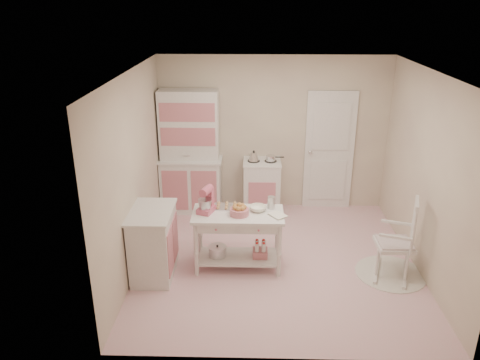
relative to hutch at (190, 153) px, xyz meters
The scene contains 14 objects.
room_shell 2.25m from the hutch, 50.15° to the right, with size 3.84×3.84×2.62m.
door 2.35m from the hutch, ahead, with size 0.82×0.05×2.04m, color silver.
hutch is the anchor object (origin of this frame).
stove 1.33m from the hutch, ahead, with size 0.62×0.57×0.92m, color silver.
base_cabinet 2.11m from the hutch, 96.90° to the right, with size 0.54×0.84×0.92m, color silver.
lace_rug 3.64m from the hutch, 33.94° to the right, with size 0.92×0.92×0.01m, color white.
rocking_chair 3.52m from the hutch, 33.94° to the right, with size 0.48×0.72×1.10m, color silver.
work_table 2.09m from the hutch, 64.66° to the right, with size 1.20×0.60×0.80m, color silver.
stand_mixer 1.84m from the hutch, 76.33° to the right, with size 0.20×0.28×0.34m, color #CB5671.
cookie_tray 1.78m from the hutch, 66.56° to the right, with size 0.34×0.24×0.02m, color silver.
bread_basket 2.06m from the hutch, 64.76° to the right, with size 0.25×0.25×0.09m, color #CB7480.
mixing_bowl 2.06m from the hutch, 57.12° to the right, with size 0.22×0.22×0.07m, color white.
metal_pitcher 2.10m from the hutch, 51.78° to the right, with size 0.10×0.10×0.17m, color silver.
recipe_book 2.33m from the hutch, 55.86° to the right, with size 0.17×0.23×0.02m, color white.
Camera 1 is at (-0.36, -5.69, 3.45)m, focal length 35.00 mm.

